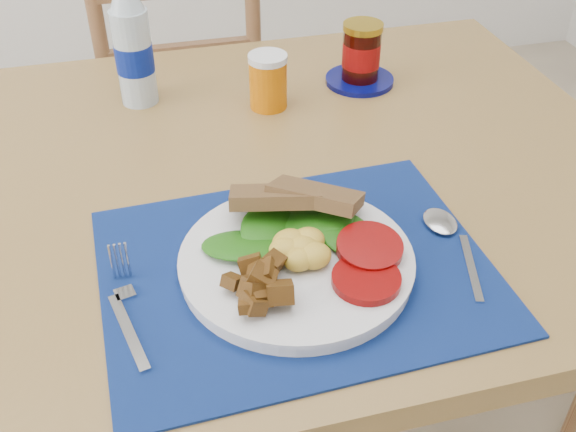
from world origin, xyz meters
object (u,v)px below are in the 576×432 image
Objects in this scene: jam_on_saucer at (361,57)px; juice_glass at (268,83)px; water_bottle at (133,49)px; chair_far at (181,85)px; breakfast_plate at (293,259)px.

juice_glass is at bearing -165.92° from jam_on_saucer.
water_bottle reaches higher than juice_glass.
chair_far is 3.79× the size of breakfast_plate.
chair_far is at bearing 113.08° from breakfast_plate.
chair_far is 0.97m from breakfast_plate.
juice_glass is at bearing 101.69° from chair_far.
water_bottle is at bearing 160.74° from juice_glass.
chair_far is 0.59m from juice_glass.
juice_glass is 0.72× the size of jam_on_saucer.
juice_glass is (0.21, -0.07, -0.05)m from water_bottle.
water_bottle reaches higher than breakfast_plate.
breakfast_plate is (0.04, -0.94, 0.23)m from chair_far.
breakfast_plate is at bearing -73.79° from water_bottle.
chair_far is 0.55m from water_bottle.
juice_glass is at bearing 101.69° from breakfast_plate.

